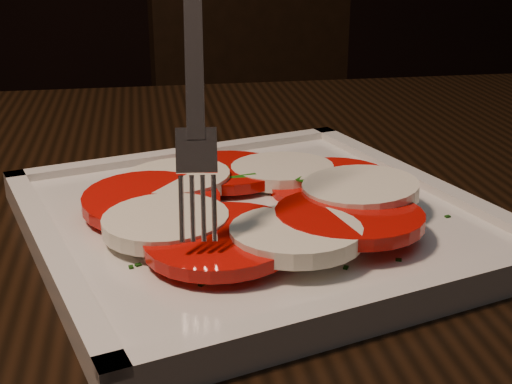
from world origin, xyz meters
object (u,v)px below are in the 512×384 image
chair (271,142)px  plate (256,223)px  fork (194,53)px  table (300,296)px

chair → plate: bearing=-112.7°
chair → fork: fork is taller
table → chair: bearing=80.4°
table → plate: bearing=-123.5°
plate → fork: fork is taller
table → fork: bearing=-130.3°
chair → fork: 1.03m
table → chair: 0.85m
plate → fork: 0.13m
fork → table: bearing=55.6°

